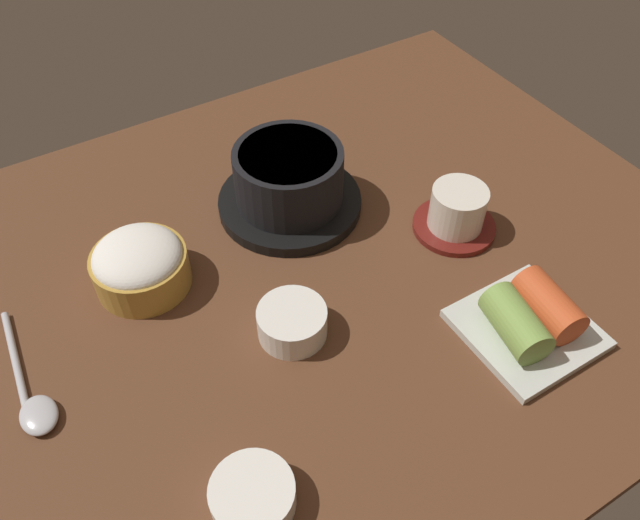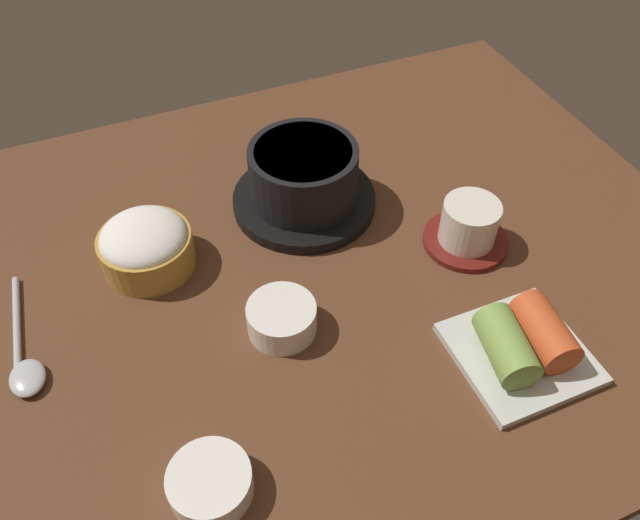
{
  "view_description": "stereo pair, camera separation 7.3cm",
  "coord_description": "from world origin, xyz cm",
  "px_view_note": "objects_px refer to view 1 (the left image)",
  "views": [
    {
      "loc": [
        -23.61,
        -44.22,
        58.39
      ],
      "look_at": [
        2.0,
        -2.0,
        5.0
      ],
      "focal_mm": 35.99,
      "sensor_mm": 36.0,
      "label": 1
    },
    {
      "loc": [
        -17.14,
        -47.52,
        58.39
      ],
      "look_at": [
        2.0,
        -2.0,
        5.0
      ],
      "focal_mm": 35.99,
      "sensor_mm": 36.0,
      "label": 2
    }
  ],
  "objects_px": {
    "rice_bowl": "(140,264)",
    "stone_pot": "(289,182)",
    "tea_cup_with_saucer": "(457,212)",
    "spoon": "(32,399)",
    "side_bowl_near": "(253,495)",
    "kimchi_plate": "(530,320)",
    "banchan_cup_center": "(292,322)"
  },
  "relations": [
    {
      "from": "tea_cup_with_saucer",
      "to": "spoon",
      "type": "relative_size",
      "value": 0.6
    },
    {
      "from": "rice_bowl",
      "to": "side_bowl_near",
      "type": "distance_m",
      "value": 0.3
    },
    {
      "from": "banchan_cup_center",
      "to": "kimchi_plate",
      "type": "relative_size",
      "value": 0.57
    },
    {
      "from": "banchan_cup_center",
      "to": "spoon",
      "type": "distance_m",
      "value": 0.27
    },
    {
      "from": "stone_pot",
      "to": "tea_cup_with_saucer",
      "type": "height_order",
      "value": "stone_pot"
    },
    {
      "from": "kimchi_plate",
      "to": "spoon",
      "type": "relative_size",
      "value": 0.77
    },
    {
      "from": "banchan_cup_center",
      "to": "spoon",
      "type": "relative_size",
      "value": 0.44
    },
    {
      "from": "kimchi_plate",
      "to": "side_bowl_near",
      "type": "xyz_separation_m",
      "value": [
        -0.34,
        -0.01,
        -0.01
      ]
    },
    {
      "from": "tea_cup_with_saucer",
      "to": "rice_bowl",
      "type": "bearing_deg",
      "value": 162.38
    },
    {
      "from": "side_bowl_near",
      "to": "spoon",
      "type": "height_order",
      "value": "side_bowl_near"
    },
    {
      "from": "tea_cup_with_saucer",
      "to": "side_bowl_near",
      "type": "height_order",
      "value": "tea_cup_with_saucer"
    },
    {
      "from": "kimchi_plate",
      "to": "spoon",
      "type": "xyz_separation_m",
      "value": [
        -0.48,
        0.19,
        -0.02
      ]
    },
    {
      "from": "banchan_cup_center",
      "to": "spoon",
      "type": "xyz_separation_m",
      "value": [
        -0.26,
        0.06,
        -0.01
      ]
    },
    {
      "from": "banchan_cup_center",
      "to": "side_bowl_near",
      "type": "xyz_separation_m",
      "value": [
        -0.12,
        -0.14,
        -0.0
      ]
    },
    {
      "from": "kimchi_plate",
      "to": "spoon",
      "type": "height_order",
      "value": "kimchi_plate"
    },
    {
      "from": "banchan_cup_center",
      "to": "kimchi_plate",
      "type": "distance_m",
      "value": 0.25
    },
    {
      "from": "rice_bowl",
      "to": "banchan_cup_center",
      "type": "xyz_separation_m",
      "value": [
        0.11,
        -0.15,
        -0.01
      ]
    },
    {
      "from": "tea_cup_with_saucer",
      "to": "spoon",
      "type": "xyz_separation_m",
      "value": [
        -0.52,
        0.02,
        -0.02
      ]
    },
    {
      "from": "stone_pot",
      "to": "spoon",
      "type": "distance_m",
      "value": 0.38
    },
    {
      "from": "rice_bowl",
      "to": "stone_pot",
      "type": "bearing_deg",
      "value": 7.11
    },
    {
      "from": "stone_pot",
      "to": "spoon",
      "type": "bearing_deg",
      "value": -161.86
    },
    {
      "from": "stone_pot",
      "to": "tea_cup_with_saucer",
      "type": "bearing_deg",
      "value": -42.24
    },
    {
      "from": "rice_bowl",
      "to": "banchan_cup_center",
      "type": "bearing_deg",
      "value": -53.61
    },
    {
      "from": "tea_cup_with_saucer",
      "to": "kimchi_plate",
      "type": "bearing_deg",
      "value": -102.25
    },
    {
      "from": "side_bowl_near",
      "to": "spoon",
      "type": "distance_m",
      "value": 0.25
    },
    {
      "from": "side_bowl_near",
      "to": "banchan_cup_center",
      "type": "bearing_deg",
      "value": 49.94
    },
    {
      "from": "stone_pot",
      "to": "banchan_cup_center",
      "type": "height_order",
      "value": "stone_pot"
    },
    {
      "from": "stone_pot",
      "to": "side_bowl_near",
      "type": "bearing_deg",
      "value": -124.17
    },
    {
      "from": "kimchi_plate",
      "to": "spoon",
      "type": "bearing_deg",
      "value": 158.41
    },
    {
      "from": "stone_pot",
      "to": "banchan_cup_center",
      "type": "bearing_deg",
      "value": -118.65
    },
    {
      "from": "banchan_cup_center",
      "to": "kimchi_plate",
      "type": "xyz_separation_m",
      "value": [
        0.22,
        -0.13,
        0.0
      ]
    },
    {
      "from": "tea_cup_with_saucer",
      "to": "kimchi_plate",
      "type": "distance_m",
      "value": 0.17
    }
  ]
}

